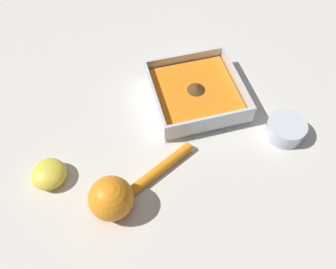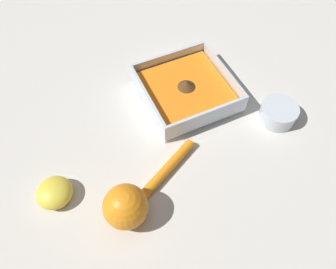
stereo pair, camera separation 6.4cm
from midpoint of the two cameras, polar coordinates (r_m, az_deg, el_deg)
ground_plane at (r=0.74m, az=4.39°, el=4.77°), size 4.00×4.00×0.00m
square_dish at (r=0.74m, az=0.70°, el=7.43°), size 0.19×0.19×0.05m
spice_bowl at (r=0.73m, az=16.28°, el=3.38°), size 0.08×0.08×0.04m
lemon_squeezer at (r=0.59m, az=-9.75°, el=-11.79°), size 0.21×0.13×0.08m
lemon_half at (r=0.65m, az=-21.91°, el=-9.58°), size 0.07×0.07×0.04m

